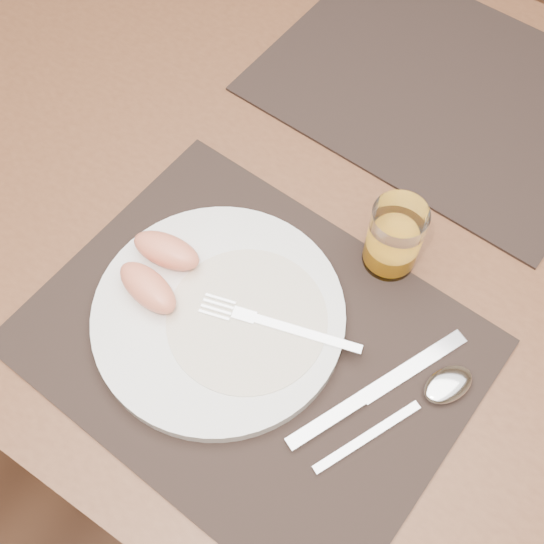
{
  "coord_description": "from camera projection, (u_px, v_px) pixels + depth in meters",
  "views": [
    {
      "loc": [
        0.18,
        -0.44,
        1.42
      ],
      "look_at": [
        -0.02,
        -0.14,
        0.77
      ],
      "focal_mm": 45.0,
      "sensor_mm": 36.0,
      "label": 1
    }
  ],
  "objects": [
    {
      "name": "grapefruit_wedges",
      "position": [
        157.0,
        269.0,
        0.73
      ],
      "size": [
        0.1,
        0.1,
        0.03
      ],
      "color": "#EB8460",
      "rests_on": "plate"
    },
    {
      "name": "plate",
      "position": [
        219.0,
        315.0,
        0.73
      ],
      "size": [
        0.27,
        0.27,
        0.02
      ],
      "primitive_type": "cylinder",
      "color": "white",
      "rests_on": "placemat_near"
    },
    {
      "name": "fork",
      "position": [
        266.0,
        322.0,
        0.71
      ],
      "size": [
        0.17,
        0.06,
        0.0
      ],
      "color": "silver",
      "rests_on": "plate"
    },
    {
      "name": "juice_glass",
      "position": [
        394.0,
        240.0,
        0.73
      ],
      "size": [
        0.06,
        0.06,
        0.09
      ],
      "color": "white",
      "rests_on": "placemat_near"
    },
    {
      "name": "plate_dressing",
      "position": [
        247.0,
        319.0,
        0.71
      ],
      "size": [
        0.17,
        0.17,
        0.0
      ],
      "color": "white",
      "rests_on": "plate"
    },
    {
      "name": "ground",
      "position": [
        318.0,
        402.0,
        1.47
      ],
      "size": [
        5.0,
        5.0,
        0.0
      ],
      "primitive_type": "plane",
      "color": "#56321D",
      "rests_on": "ground"
    },
    {
      "name": "placemat_near",
      "position": [
        251.0,
        343.0,
        0.72
      ],
      "size": [
        0.47,
        0.38,
        0.0
      ],
      "primitive_type": "cube",
      "rotation": [
        0.0,
        0.0,
        -0.07
      ],
      "color": "black",
      "rests_on": "table"
    },
    {
      "name": "table",
      "position": [
        349.0,
        238.0,
        0.89
      ],
      "size": [
        1.4,
        0.9,
        0.75
      ],
      "color": "brown",
      "rests_on": "ground"
    },
    {
      "name": "spoon",
      "position": [
        436.0,
        392.0,
        0.69
      ],
      "size": [
        0.1,
        0.18,
        0.01
      ],
      "color": "silver",
      "rests_on": "placemat_near"
    },
    {
      "name": "placemat_far",
      "position": [
        441.0,
        88.0,
        0.9
      ],
      "size": [
        0.47,
        0.38,
        0.0
      ],
      "primitive_type": "cube",
      "rotation": [
        0.0,
        0.0,
        -0.06
      ],
      "color": "black",
      "rests_on": "table"
    },
    {
      "name": "knife",
      "position": [
        363.0,
        398.0,
        0.69
      ],
      "size": [
        0.1,
        0.21,
        0.01
      ],
      "color": "silver",
      "rests_on": "placemat_near"
    }
  ]
}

